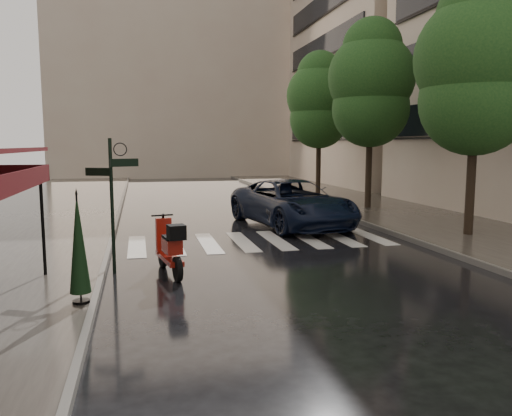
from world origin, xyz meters
name	(u,v)px	position (x,y,z in m)	size (l,w,h in m)	color
ground	(177,311)	(0.00, 0.00, 0.00)	(120.00, 120.00, 0.00)	black
sidewalk_near	(37,219)	(-4.50, 12.00, 0.06)	(6.00, 60.00, 0.12)	#38332D
sidewalk_far	(383,208)	(10.25, 12.00, 0.06)	(5.50, 60.00, 0.12)	#38332D
curb_near	(118,216)	(-1.45, 12.00, 0.07)	(0.12, 60.00, 0.16)	#595651
curb_far	(325,210)	(7.45, 12.00, 0.07)	(0.12, 60.00, 0.16)	#595651
crosswalk	(259,241)	(2.98, 6.00, 0.01)	(7.85, 3.20, 0.01)	silver
signpost	(112,194)	(-1.19, 3.00, 1.83)	(1.17, 0.29, 3.10)	black
haussmann_far	(374,58)	(16.50, 26.00, 9.25)	(8.00, 16.00, 18.50)	tan
backdrop_building	(176,66)	(3.00, 38.00, 10.00)	(22.00, 6.00, 20.00)	tan
tree_near	(477,67)	(9.60, 5.00, 5.32)	(3.80, 3.80, 7.99)	black
tree_mid	(371,84)	(9.50, 12.00, 5.59)	(3.80, 3.80, 8.34)	black
tree_far	(319,101)	(9.70, 19.00, 5.46)	(3.80, 3.80, 8.16)	black
scooter	(170,249)	(0.06, 2.59, 0.60)	(0.71, 1.96, 1.30)	black
parked_car	(292,203)	(4.81, 8.51, 0.84)	(2.78, 6.04, 1.68)	black
parasol_back	(79,244)	(-1.67, 0.50, 1.20)	(0.37, 0.37, 2.01)	black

